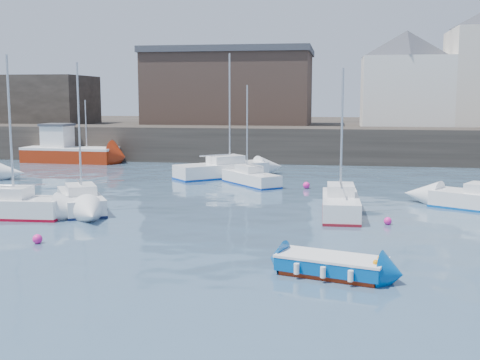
# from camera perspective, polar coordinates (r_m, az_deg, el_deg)

# --- Properties ---
(water) EXTENTS (220.00, 220.00, 0.00)m
(water) POSITION_cam_1_polar(r_m,az_deg,el_deg) (18.91, -5.88, -9.48)
(water) COLOR #2D4760
(water) RESTS_ON ground
(quay_wall) EXTENTS (90.00, 5.00, 3.00)m
(quay_wall) POSITION_cam_1_polar(r_m,az_deg,el_deg) (52.79, 3.98, 3.39)
(quay_wall) COLOR #28231E
(quay_wall) RESTS_ON ground
(land_strip) EXTENTS (90.00, 32.00, 2.80)m
(land_strip) POSITION_cam_1_polar(r_m,az_deg,el_deg) (70.70, 5.31, 4.43)
(land_strip) COLOR #28231E
(land_strip) RESTS_ON ground
(bldg_east_d) EXTENTS (11.14, 11.14, 8.95)m
(bldg_east_d) POSITION_cam_1_polar(r_m,az_deg,el_deg) (59.27, 15.42, 9.29)
(bldg_east_d) COLOR white
(bldg_east_d) RESTS_ON land_strip
(warehouse) EXTENTS (16.40, 10.40, 7.60)m
(warehouse) POSITION_cam_1_polar(r_m,az_deg,el_deg) (61.37, -0.94, 8.82)
(warehouse) COLOR #3D2D26
(warehouse) RESTS_ON land_strip
(bldg_west) EXTENTS (14.00, 8.00, 5.00)m
(bldg_west) POSITION_cam_1_polar(r_m,az_deg,el_deg) (67.84, -19.86, 7.15)
(bldg_west) COLOR #353028
(bldg_west) RESTS_ON land_strip
(blue_dinghy) EXTENTS (3.69, 2.40, 0.65)m
(blue_dinghy) POSITION_cam_1_polar(r_m,az_deg,el_deg) (19.41, 8.65, -7.95)
(blue_dinghy) COLOR #96240B
(blue_dinghy) RESTS_ON ground
(fishing_boat) EXTENTS (8.25, 3.50, 5.36)m
(fishing_boat) POSITION_cam_1_polar(r_m,az_deg,el_deg) (54.27, -16.00, 2.73)
(fishing_boat) COLOR #96240B
(fishing_boat) RESTS_ON ground
(sailboat_a) EXTENTS (5.89, 2.16, 7.54)m
(sailboat_a) POSITION_cam_1_polar(r_m,az_deg,el_deg) (30.36, -21.52, -2.33)
(sailboat_a) COLOR white
(sailboat_a) RESTS_ON ground
(sailboat_b) EXTENTS (4.43, 5.79, 7.28)m
(sailboat_b) POSITION_cam_1_polar(r_m,az_deg,el_deg) (31.30, -14.88, -1.86)
(sailboat_b) COLOR white
(sailboat_b) RESTS_ON ground
(sailboat_c) EXTENTS (1.82, 5.35, 6.99)m
(sailboat_c) POSITION_cam_1_polar(r_m,az_deg,el_deg) (29.18, 9.50, -2.27)
(sailboat_c) COLOR white
(sailboat_c) RESTS_ON ground
(sailboat_f) EXTENTS (4.36, 4.77, 6.38)m
(sailboat_f) POSITION_cam_1_polar(r_m,az_deg,el_deg) (38.77, 1.02, 0.21)
(sailboat_f) COLOR white
(sailboat_f) RESTS_ON ground
(sailboat_h) EXTENTS (6.50, 5.94, 8.61)m
(sailboat_h) POSITION_cam_1_polar(r_m,az_deg,el_deg) (42.23, -1.71, 1.00)
(sailboat_h) COLOR white
(sailboat_h) RESTS_ON ground
(buoy_near) EXTENTS (0.38, 0.38, 0.38)m
(buoy_near) POSITION_cam_1_polar(r_m,az_deg,el_deg) (24.69, -18.64, -5.71)
(buoy_near) COLOR #FF1F96
(buoy_near) RESTS_ON ground
(buoy_mid) EXTENTS (0.35, 0.35, 0.35)m
(buoy_mid) POSITION_cam_1_polar(r_m,az_deg,el_deg) (27.59, 13.83, -4.12)
(buoy_mid) COLOR #FF1F96
(buoy_mid) RESTS_ON ground
(buoy_far) EXTENTS (0.42, 0.42, 0.42)m
(buoy_far) POSITION_cam_1_polar(r_m,az_deg,el_deg) (37.51, 6.31, -0.79)
(buoy_far) COLOR #FF1F96
(buoy_far) RESTS_ON ground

